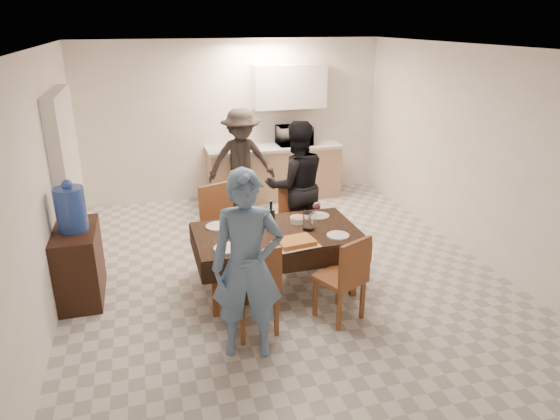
{
  "coord_description": "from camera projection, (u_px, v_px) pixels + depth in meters",
  "views": [
    {
      "loc": [
        -1.49,
        -5.17,
        2.87
      ],
      "look_at": [
        -0.13,
        -0.3,
        0.94
      ],
      "focal_mm": 32.0,
      "sensor_mm": 36.0,
      "label": 1
    }
  ],
  "objects": [
    {
      "name": "salad_bowl",
      "position": [
        298.0,
        220.0,
        5.69
      ],
      "size": [
        0.18,
        0.18,
        0.07
      ],
      "primitive_type": "cylinder",
      "color": "silver",
      "rests_on": "dining_table"
    },
    {
      "name": "person_far",
      "position": [
        296.0,
        185.0,
        6.5
      ],
      "size": [
        0.83,
        0.65,
        1.7
      ],
      "primitive_type": "imported",
      "rotation": [
        0.0,
        0.0,
        3.15
      ],
      "color": "black",
      "rests_on": "floor"
    },
    {
      "name": "plate_far_right",
      "position": [
        319.0,
        216.0,
        5.89
      ],
      "size": [
        0.24,
        0.24,
        0.01
      ],
      "primitive_type": "cylinder",
      "color": "silver",
      "rests_on": "dining_table"
    },
    {
      "name": "plate_far_left",
      "position": [
        218.0,
        226.0,
        5.58
      ],
      "size": [
        0.28,
        0.28,
        0.02
      ],
      "primitive_type": "cylinder",
      "color": "silver",
      "rests_on": "dining_table"
    },
    {
      "name": "kitchen_worktop",
      "position": [
        274.0,
        147.0,
        8.3
      ],
      "size": [
        2.24,
        0.64,
        0.05
      ],
      "primitive_type": "cube",
      "color": "#AFAFAA",
      "rests_on": "kitchen_base_cabinet"
    },
    {
      "name": "chair_near_right",
      "position": [
        344.0,
        272.0,
        4.88
      ],
      "size": [
        0.55,
        0.57,
        0.5
      ],
      "rotation": [
        0.0,
        0.0,
        0.43
      ],
      "color": "brown",
      "rests_on": "floor"
    },
    {
      "name": "stub_partition",
      "position": [
        69.0,
        177.0,
        6.15
      ],
      "size": [
        0.15,
        1.4,
        2.1
      ],
      "primitive_type": "cube",
      "color": "silver",
      "rests_on": "floor"
    },
    {
      "name": "kitchen_base_cabinet",
      "position": [
        274.0,
        173.0,
        8.46
      ],
      "size": [
        2.2,
        0.6,
        0.86
      ],
      "primitive_type": "cube",
      "color": "tan",
      "rests_on": "floor"
    },
    {
      "name": "dining_table",
      "position": [
        277.0,
        234.0,
        5.48
      ],
      "size": [
        1.79,
        1.05,
        0.7
      ],
      "rotation": [
        0.0,
        0.0,
        0.01
      ],
      "color": "black",
      "rests_on": "floor"
    },
    {
      "name": "savoury_tart",
      "position": [
        296.0,
        242.0,
        5.14
      ],
      "size": [
        0.48,
        0.39,
        0.05
      ],
      "primitive_type": "cube",
      "rotation": [
        0.0,
        0.0,
        0.14
      ],
      "color": "#C77C3A",
      "rests_on": "dining_table"
    },
    {
      "name": "mushroom_dish",
      "position": [
        266.0,
        221.0,
        5.7
      ],
      "size": [
        0.18,
        0.18,
        0.03
      ],
      "primitive_type": "cylinder",
      "color": "silver",
      "rests_on": "dining_table"
    },
    {
      "name": "plate_near_right",
      "position": [
        338.0,
        235.0,
        5.35
      ],
      "size": [
        0.24,
        0.24,
        0.01
      ],
      "primitive_type": "cylinder",
      "color": "silver",
      "rests_on": "dining_table"
    },
    {
      "name": "upper_cabinet",
      "position": [
        289.0,
        86.0,
        8.15
      ],
      "size": [
        1.2,
        0.34,
        0.7
      ],
      "primitive_type": "cube",
      "color": "silver",
      "rests_on": "wall_back"
    },
    {
      "name": "ceiling",
      "position": [
        284.0,
        48.0,
        5.12
      ],
      "size": [
        5.0,
        6.0,
        0.02
      ],
      "primitive_type": "cube",
      "color": "white",
      "rests_on": "wall_back"
    },
    {
      "name": "person_kitchen",
      "position": [
        241.0,
        161.0,
        7.75
      ],
      "size": [
        1.05,
        0.6,
        1.63
      ],
      "primitive_type": "imported",
      "color": "black",
      "rests_on": "floor"
    },
    {
      "name": "chair_near_left",
      "position": [
        254.0,
        282.0,
        4.64
      ],
      "size": [
        0.5,
        0.51,
        0.51
      ],
      "rotation": [
        0.0,
        0.0,
        0.18
      ],
      "color": "brown",
      "rests_on": "floor"
    },
    {
      "name": "wine_glass_c",
      "position": [
        253.0,
        216.0,
        5.65
      ],
      "size": [
        0.08,
        0.08,
        0.19
      ],
      "primitive_type": null,
      "color": "white",
      "rests_on": "dining_table"
    },
    {
      "name": "chair_far_left",
      "position": [
        226.0,
        221.0,
        5.98
      ],
      "size": [
        0.59,
        0.6,
        0.54
      ],
      "rotation": [
        0.0,
        0.0,
        3.52
      ],
      "color": "brown",
      "rests_on": "floor"
    },
    {
      "name": "wall_back",
      "position": [
        234.0,
        121.0,
        8.29
      ],
      "size": [
        5.0,
        0.02,
        2.6
      ],
      "primitive_type": "cube",
      "color": "white",
      "rests_on": "floor"
    },
    {
      "name": "floor",
      "position": [
        283.0,
        272.0,
        6.05
      ],
      "size": [
        5.0,
        6.0,
        0.02
      ],
      "primitive_type": "cube",
      "color": "beige",
      "rests_on": "ground"
    },
    {
      "name": "wine_bottle",
      "position": [
        271.0,
        216.0,
        5.44
      ],
      "size": [
        0.09,
        0.09,
        0.34
      ],
      "primitive_type": null,
      "color": "black",
      "rests_on": "dining_table"
    },
    {
      "name": "chair_far_right",
      "position": [
        298.0,
        217.0,
        6.22
      ],
      "size": [
        0.51,
        0.51,
        0.5
      ],
      "rotation": [
        0.0,
        0.0,
        2.92
      ],
      "color": "brown",
      "rests_on": "floor"
    },
    {
      "name": "person_near",
      "position": [
        247.0,
        266.0,
        4.32
      ],
      "size": [
        0.71,
        0.56,
        1.73
      ],
      "primitive_type": "imported",
      "rotation": [
        0.0,
        0.0,
        -0.24
      ],
      "color": "#57799E",
      "rests_on": "floor"
    },
    {
      "name": "microwave",
      "position": [
        294.0,
        135.0,
        8.32
      ],
      "size": [
        0.57,
        0.39,
        0.32
      ],
      "primitive_type": "imported",
      "rotation": [
        0.0,
        0.0,
        3.14
      ],
      "color": "silver",
      "rests_on": "kitchen_worktop"
    },
    {
      "name": "wall_left",
      "position": [
        42.0,
        188.0,
        4.96
      ],
      "size": [
        0.02,
        6.0,
        2.6
      ],
      "primitive_type": "cube",
      "color": "white",
      "rests_on": "floor"
    },
    {
      "name": "water_jug",
      "position": [
        71.0,
        209.0,
        5.16
      ],
      "size": [
        0.31,
        0.31,
        0.46
      ],
      "primitive_type": "cylinder",
      "color": "#2D4FAA",
      "rests_on": "console"
    },
    {
      "name": "water_pitcher",
      "position": [
        309.0,
        221.0,
        5.48
      ],
      "size": [
        0.13,
        0.13,
        0.2
      ],
      "primitive_type": "cylinder",
      "color": "white",
      "rests_on": "dining_table"
    },
    {
      "name": "wall_right",
      "position": [
        476.0,
        154.0,
        6.21
      ],
      "size": [
        0.02,
        6.0,
        2.6
      ],
      "primitive_type": "cube",
      "color": "white",
      "rests_on": "floor"
    },
    {
      "name": "wine_glass_a",
      "position": [
        231.0,
        239.0,
        5.07
      ],
      "size": [
        0.08,
        0.08,
        0.17
      ],
      "primitive_type": null,
      "color": "white",
      "rests_on": "dining_table"
    },
    {
      "name": "console",
      "position": [
        79.0,
        264.0,
        5.39
      ],
      "size": [
        0.43,
        0.87,
        0.8
      ],
      "primitive_type": "cube",
      "color": "black",
      "rests_on": "floor"
    },
    {
      "name": "wine_glass_b",
      "position": [
        317.0,
        210.0,
        5.79
      ],
      "size": [
        0.09,
        0.09,
        0.2
      ],
      "primitive_type": null,
      "color": "white",
      "rests_on": "dining_table"
    },
    {
      "name": "plate_near_left",
      "position": [
        227.0,
        248.0,
        5.04
      ],
      "size": [
        0.28,
        0.28,
        0.02
      ],
      "primitive_type": "cylinder",
      "color": "silver",
      "rests_on": "dining_table"
    },
    {
      "name": "wall_front",
      "position": [
        426.0,
        309.0,
        2.89
      ],
      "size": [
        5.0,
        0.02,
        2.6
      ],
      "primitive_type": "cube",
      "color": "white",
      "rests_on": "floor"
    }
  ]
}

